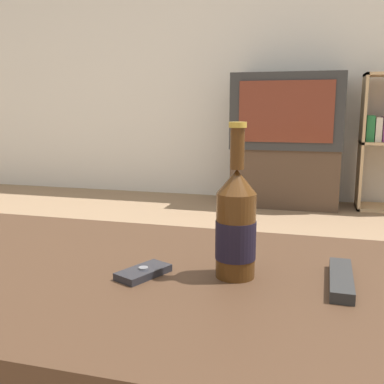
{
  "coord_description": "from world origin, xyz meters",
  "views": [
    {
      "loc": [
        0.4,
        -0.78,
        0.76
      ],
      "look_at": [
        0.1,
        0.32,
        0.54
      ],
      "focal_mm": 42.0,
      "sensor_mm": 36.0,
      "label": 1
    }
  ],
  "objects_px": {
    "tv_stand": "(285,177)",
    "television": "(287,111)",
    "remote_control": "(341,279)",
    "beer_bottle": "(236,225)",
    "cell_phone": "(143,272)"
  },
  "relations": [
    {
      "from": "tv_stand",
      "to": "television",
      "type": "xyz_separation_m",
      "value": [
        -0.0,
        -0.0,
        0.5
      ]
    },
    {
      "from": "television",
      "to": "tv_stand",
      "type": "bearing_deg",
      "value": 90.0
    },
    {
      "from": "tv_stand",
      "to": "remote_control",
      "type": "distance_m",
      "value": 2.75
    },
    {
      "from": "beer_bottle",
      "to": "tv_stand",
      "type": "bearing_deg",
      "value": 91.71
    },
    {
      "from": "beer_bottle",
      "to": "remote_control",
      "type": "distance_m",
      "value": 0.21
    },
    {
      "from": "beer_bottle",
      "to": "remote_control",
      "type": "relative_size",
      "value": 1.59
    },
    {
      "from": "tv_stand",
      "to": "remote_control",
      "type": "xyz_separation_m",
      "value": [
        0.27,
        -2.72,
        0.23
      ]
    },
    {
      "from": "television",
      "to": "beer_bottle",
      "type": "bearing_deg",
      "value": -88.28
    },
    {
      "from": "beer_bottle",
      "to": "cell_phone",
      "type": "relative_size",
      "value": 2.45
    },
    {
      "from": "television",
      "to": "beer_bottle",
      "type": "relative_size",
      "value": 2.81
    },
    {
      "from": "beer_bottle",
      "to": "cell_phone",
      "type": "xyz_separation_m",
      "value": [
        -0.17,
        -0.04,
        -0.09
      ]
    },
    {
      "from": "tv_stand",
      "to": "remote_control",
      "type": "relative_size",
      "value": 4.4
    },
    {
      "from": "tv_stand",
      "to": "television",
      "type": "relative_size",
      "value": 0.98
    },
    {
      "from": "television",
      "to": "beer_bottle",
      "type": "xyz_separation_m",
      "value": [
        0.08,
        -2.73,
        -0.18
      ]
    },
    {
      "from": "beer_bottle",
      "to": "remote_control",
      "type": "bearing_deg",
      "value": 3.25
    }
  ]
}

